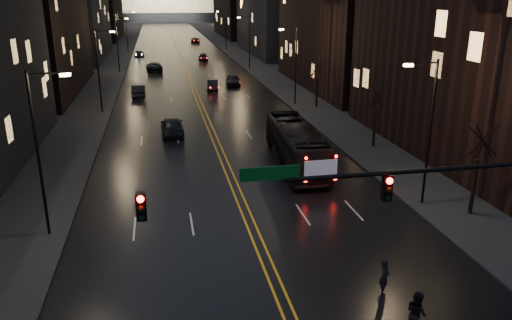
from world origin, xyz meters
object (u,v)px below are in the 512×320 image
oncoming_car_a (172,125)px  oncoming_car_b (139,91)px  bus (296,145)px  pedestrian_b (417,313)px  traffic_signal (444,196)px  pedestrian_a (384,276)px  receding_car_a (213,85)px

oncoming_car_a → oncoming_car_b: size_ratio=1.07×
bus → pedestrian_b: 20.15m
oncoming_car_b → pedestrian_b: bearing=103.4°
traffic_signal → pedestrian_a: (-1.42, 1.44, -4.28)m
traffic_signal → receding_car_a: bearing=93.8°
receding_car_a → bus: bearing=-78.9°
traffic_signal → pedestrian_a: traffic_signal is taller
oncoming_car_a → pedestrian_b: bearing=103.8°
receding_car_a → pedestrian_b: size_ratio=2.27×
oncoming_car_b → pedestrian_b: size_ratio=2.51×
traffic_signal → pedestrian_b: size_ratio=9.35×
oncoming_car_b → pedestrian_a: bearing=104.2°
pedestrian_b → pedestrian_a: bearing=-3.8°
pedestrian_a → oncoming_car_b: bearing=37.1°
traffic_signal → oncoming_car_b: traffic_signal is taller
receding_car_a → pedestrian_a: pedestrian_a is taller
traffic_signal → receding_car_a: traffic_signal is taller
oncoming_car_a → pedestrian_b: pedestrian_b is taller
pedestrian_b → bus: bearing=-6.0°
oncoming_car_b → receding_car_a: 10.12m
traffic_signal → oncoming_car_a: bearing=107.9°
traffic_signal → oncoming_car_a: traffic_signal is taller
oncoming_car_b → receding_car_a: (9.78, 2.62, -0.08)m
receding_car_a → pedestrian_a: size_ratio=2.55×
oncoming_car_a → pedestrian_b: (8.19, -31.05, 0.08)m
oncoming_car_a → receding_car_a: bearing=-107.0°
pedestrian_a → bus: bearing=20.6°
oncoming_car_a → bus: bearing=128.2°
oncoming_car_a → receding_car_a: 22.51m
pedestrian_a → oncoming_car_a: bearing=39.2°
bus → pedestrian_a: (-0.75, -17.31, -0.80)m
oncoming_car_a → traffic_signal: bearing=106.9°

